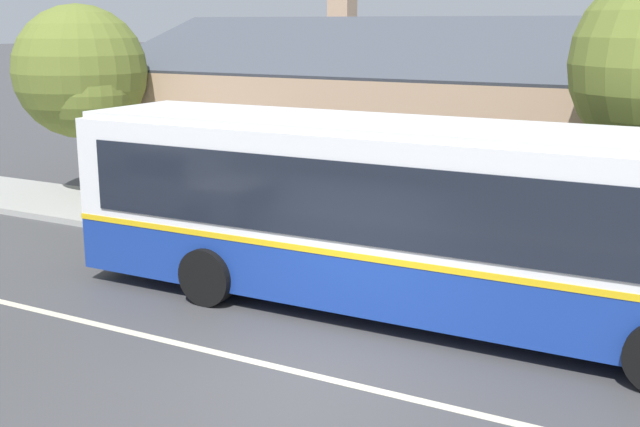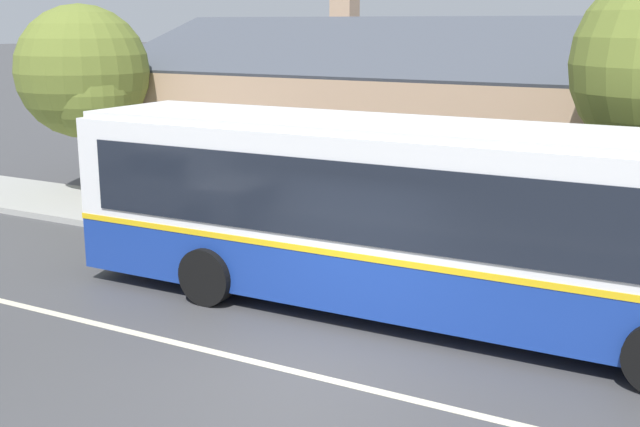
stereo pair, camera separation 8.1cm
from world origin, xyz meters
name	(u,v)px [view 2 (the right image)]	position (x,y,z in m)	size (l,w,h in m)	color
ground_plane	(304,374)	(0.00, 0.00, 0.00)	(300.00, 300.00, 0.00)	#424244
sidewalk_far	(454,259)	(0.00, 6.00, 0.07)	(60.00, 3.00, 0.15)	#9E9E99
lane_divider_stripe	(304,373)	(0.00, 0.00, 0.00)	(60.00, 0.16, 0.01)	beige
community_building	(512,130)	(-0.95, 13.10, 1.80)	(21.52, 9.61, 5.91)	tan
transit_bus	(423,215)	(0.54, 2.90, 1.70)	(12.44, 2.88, 3.17)	navy
bench_by_building	(259,210)	(-4.64, 5.93, 0.57)	(1.78, 0.51, 0.94)	#4C4C4C
street_tree_secondary	(84,77)	(-10.86, 7.02, 3.31)	(3.55, 3.55, 5.21)	#4C3828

